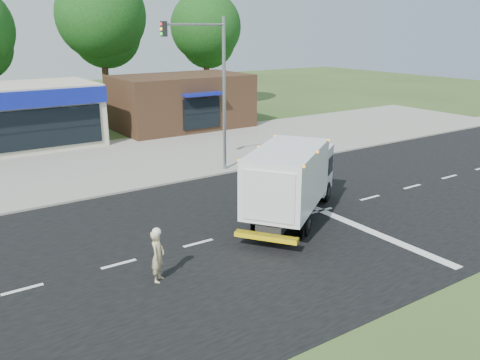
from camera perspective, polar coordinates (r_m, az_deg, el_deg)
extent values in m
plane|color=#385123|center=(20.03, 2.78, -5.17)|extent=(120.00, 120.00, 0.00)
cube|color=black|center=(20.03, 2.78, -5.16)|extent=(60.00, 14.00, 0.02)
cube|color=gray|center=(26.65, -7.86, 0.47)|extent=(60.00, 2.40, 0.12)
cube|color=gray|center=(31.80, -12.56, 2.81)|extent=(60.00, 9.00, 0.02)
cube|color=silver|center=(16.72, -23.24, -11.22)|extent=(1.20, 0.15, 0.01)
cube|color=silver|center=(17.38, -13.45, -9.15)|extent=(1.20, 0.15, 0.01)
cube|color=silver|center=(18.51, -4.72, -7.07)|extent=(1.20, 0.15, 0.01)
cube|color=silver|center=(20.02, 2.79, -5.12)|extent=(1.20, 0.15, 0.01)
cube|color=silver|center=(21.85, 9.10, -3.41)|extent=(1.20, 0.15, 0.01)
cube|color=silver|center=(23.91, 14.37, -1.94)|extent=(1.20, 0.15, 0.01)
cube|color=silver|center=(26.15, 18.76, -0.70)|extent=(1.20, 0.15, 0.01)
cube|color=silver|center=(28.54, 22.44, 0.34)|extent=(1.20, 0.15, 0.01)
cube|color=silver|center=(19.94, 15.01, -5.81)|extent=(0.40, 7.00, 0.01)
cube|color=black|center=(19.93, 5.18, -3.31)|extent=(4.39, 3.50, 0.33)
cube|color=silver|center=(22.78, 7.47, 1.32)|extent=(2.71, 2.75, 1.98)
cube|color=black|center=(23.58, 7.99, 2.31)|extent=(1.15, 1.54, 0.85)
cube|color=white|center=(19.51, 5.28, 0.33)|extent=(5.15, 4.58, 2.22)
cube|color=silver|center=(17.35, 3.20, -1.90)|extent=(1.14, 1.57, 1.79)
cube|color=yellow|center=(17.70, 2.96, -6.41)|extent=(1.58, 2.04, 0.17)
cube|color=orange|center=(19.23, 5.37, 3.43)|extent=(5.02, 4.50, 0.08)
cylinder|color=black|center=(23.32, 5.26, -0.83)|extent=(0.90, 0.76, 0.91)
cylinder|color=black|center=(22.94, 9.58, -1.29)|extent=(0.90, 0.76, 0.91)
cylinder|color=black|center=(19.66, 1.99, -4.18)|extent=(0.90, 0.76, 0.91)
cylinder|color=black|center=(19.19, 7.36, -4.85)|extent=(0.90, 0.76, 0.91)
imported|color=#C8B485|center=(15.77, -9.22, -8.45)|extent=(0.70, 0.70, 1.64)
sphere|color=white|center=(15.46, -9.36, -5.80)|extent=(0.28, 0.28, 0.28)
cube|color=#382316|center=(39.66, -6.58, 8.76)|extent=(10.00, 6.00, 4.00)
cube|color=navy|center=(36.85, -4.34, 9.62)|extent=(3.00, 1.20, 0.20)
cube|color=black|center=(37.09, -4.33, 7.48)|extent=(3.00, 0.12, 2.20)
cylinder|color=gray|center=(26.76, -1.79, 9.32)|extent=(0.18, 0.18, 8.00)
cylinder|color=gray|center=(25.66, -5.21, 17.00)|extent=(3.40, 0.12, 0.12)
cube|color=black|center=(24.92, -8.55, 16.43)|extent=(0.25, 0.25, 0.70)
cylinder|color=#332114|center=(45.56, -14.90, 11.78)|extent=(0.56, 0.56, 7.84)
sphere|color=#123F14|center=(45.43, -15.34, 17.41)|extent=(7.39, 7.39, 7.39)
sphere|color=#123F14|center=(46.06, -14.81, 15.62)|extent=(5.82, 5.82, 5.82)
cylinder|color=#332114|center=(49.84, -3.77, 12.20)|extent=(0.56, 0.56, 7.00)
sphere|color=#123F14|center=(49.68, -3.86, 16.80)|extent=(6.60, 6.60, 6.60)
sphere|color=#123F14|center=(50.38, -3.62, 15.33)|extent=(5.20, 5.20, 5.20)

